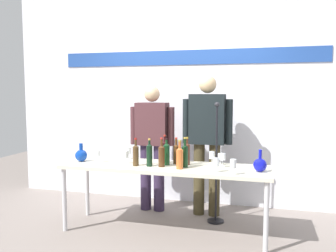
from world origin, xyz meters
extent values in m
plane|color=gray|center=(0.00, 0.00, 0.00)|extent=(10.00, 10.00, 0.00)
cube|color=white|center=(0.00, 1.22, 1.50)|extent=(5.28, 0.10, 3.00)
cube|color=#244A9A|center=(0.00, 1.16, 2.04)|extent=(3.69, 0.01, 0.20)
cube|color=beige|center=(0.00, 0.00, 0.74)|extent=(2.30, 0.63, 0.04)
cylinder|color=silver|center=(-1.09, -0.26, 0.36)|extent=(0.05, 0.05, 0.72)
cylinder|color=silver|center=(1.09, -0.26, 0.36)|extent=(0.05, 0.05, 0.72)
cylinder|color=silver|center=(-1.09, 0.26, 0.36)|extent=(0.05, 0.05, 0.72)
cylinder|color=silver|center=(1.09, 0.26, 0.36)|extent=(0.05, 0.05, 0.72)
sphere|color=#0F39A0|center=(-0.99, -0.04, 0.83)|extent=(0.14, 0.14, 0.14)
cylinder|color=#0F39A0|center=(-0.99, -0.04, 0.93)|extent=(0.04, 0.04, 0.08)
sphere|color=#1015C0|center=(1.02, -0.04, 0.83)|extent=(0.14, 0.14, 0.14)
cylinder|color=#1015C0|center=(1.02, -0.04, 0.93)|extent=(0.03, 0.03, 0.10)
cylinder|color=#30233E|center=(-0.45, 0.69, 0.44)|extent=(0.14, 0.14, 0.87)
cylinder|color=#30233E|center=(-0.27, 0.69, 0.44)|extent=(0.14, 0.14, 0.87)
cube|color=#4A292D|center=(-0.36, 0.69, 1.15)|extent=(0.41, 0.22, 0.55)
cylinder|color=#4A292D|center=(-0.62, 0.69, 1.12)|extent=(0.09, 0.09, 0.50)
cylinder|color=#4A292D|center=(-0.11, 0.69, 1.12)|extent=(0.09, 0.09, 0.50)
sphere|color=#D1AC83|center=(-0.36, 0.69, 1.54)|extent=(0.20, 0.20, 0.20)
cylinder|color=#3F3720|center=(0.26, 0.69, 0.46)|extent=(0.14, 0.14, 0.92)
cylinder|color=#3F3720|center=(0.46, 0.69, 0.46)|extent=(0.14, 0.14, 0.92)
cube|color=black|center=(0.36, 0.69, 1.23)|extent=(0.44, 0.22, 0.62)
cylinder|color=black|center=(0.09, 0.69, 1.20)|extent=(0.09, 0.09, 0.56)
cylinder|color=black|center=(0.63, 0.69, 1.20)|extent=(0.09, 0.09, 0.56)
sphere|color=#D6B283|center=(0.36, 0.69, 1.66)|extent=(0.22, 0.22, 0.22)
cylinder|color=#4A2518|center=(0.23, 0.10, 0.87)|extent=(0.07, 0.07, 0.22)
cone|color=#4A2518|center=(0.23, 0.10, 0.99)|extent=(0.07, 0.07, 0.03)
cylinder|color=#4A2518|center=(0.23, 0.10, 1.02)|extent=(0.03, 0.03, 0.07)
cylinder|color=gold|center=(0.23, 0.10, 1.06)|extent=(0.03, 0.03, 0.02)
cylinder|color=black|center=(-0.03, 0.13, 0.87)|extent=(0.07, 0.07, 0.23)
cone|color=black|center=(-0.03, 0.13, 1.00)|extent=(0.07, 0.07, 0.03)
cylinder|color=black|center=(-0.03, 0.13, 1.03)|extent=(0.02, 0.02, 0.08)
cylinder|color=red|center=(-0.03, 0.13, 1.07)|extent=(0.03, 0.03, 0.02)
cylinder|color=#C9622B|center=(0.20, -0.13, 0.86)|extent=(0.07, 0.07, 0.20)
cone|color=#C9622B|center=(0.20, -0.13, 0.97)|extent=(0.07, 0.07, 0.03)
cylinder|color=#C9622B|center=(0.20, -0.13, 1.00)|extent=(0.03, 0.03, 0.09)
cylinder|color=gold|center=(0.20, -0.13, 1.05)|extent=(0.03, 0.03, 0.02)
cylinder|color=#4F2F14|center=(0.10, 0.13, 0.86)|extent=(0.07, 0.07, 0.20)
cone|color=#4F2F14|center=(0.10, 0.13, 0.97)|extent=(0.07, 0.07, 0.03)
cylinder|color=#4F2F14|center=(0.10, 0.13, 1.00)|extent=(0.02, 0.02, 0.08)
cylinder|color=red|center=(0.10, 0.13, 1.05)|extent=(0.03, 0.03, 0.02)
cylinder|color=#4B2D16|center=(-0.01, -0.08, 0.86)|extent=(0.07, 0.07, 0.21)
cone|color=#4B2D16|center=(-0.01, -0.08, 0.98)|extent=(0.07, 0.07, 0.03)
cylinder|color=#4B2D16|center=(-0.01, -0.08, 1.01)|extent=(0.03, 0.03, 0.09)
cylinder|color=red|center=(-0.01, -0.08, 1.07)|extent=(0.03, 0.03, 0.02)
cylinder|color=#49331B|center=(-0.30, -0.10, 0.86)|extent=(0.06, 0.06, 0.21)
cone|color=#49331B|center=(-0.30, -0.10, 0.98)|extent=(0.06, 0.06, 0.03)
cylinder|color=#49331B|center=(-0.30, -0.10, 1.01)|extent=(0.02, 0.02, 0.08)
cylinder|color=#AB1B16|center=(-0.30, -0.10, 1.06)|extent=(0.03, 0.03, 0.02)
cylinder|color=black|center=(-0.14, -0.09, 0.87)|extent=(0.06, 0.06, 0.23)
cone|color=black|center=(-0.14, -0.09, 0.99)|extent=(0.06, 0.06, 0.03)
cylinder|color=black|center=(-0.14, -0.09, 1.01)|extent=(0.02, 0.02, 0.06)
cylinder|color=gold|center=(-0.14, -0.09, 1.05)|extent=(0.03, 0.03, 0.02)
cylinder|color=black|center=(0.24, -0.03, 0.87)|extent=(0.07, 0.07, 0.22)
cone|color=black|center=(0.24, -0.03, 0.99)|extent=(0.07, 0.07, 0.03)
cylinder|color=black|center=(0.24, -0.03, 1.02)|extent=(0.03, 0.03, 0.09)
cylinder|color=#B6963A|center=(0.24, -0.03, 1.07)|extent=(0.03, 0.03, 0.02)
cylinder|color=#123B1C|center=(0.01, 0.04, 0.87)|extent=(0.07, 0.07, 0.22)
cone|color=#123B1C|center=(0.01, 0.04, 0.99)|extent=(0.07, 0.07, 0.03)
cylinder|color=#123B1C|center=(0.01, 0.04, 1.01)|extent=(0.03, 0.03, 0.06)
cylinder|color=black|center=(0.01, 0.04, 1.04)|extent=(0.03, 0.03, 0.02)
cylinder|color=white|center=(-0.45, -0.02, 0.76)|extent=(0.05, 0.05, 0.00)
cylinder|color=white|center=(-0.45, -0.02, 0.79)|extent=(0.01, 0.01, 0.06)
cylinder|color=white|center=(-0.45, -0.02, 0.86)|extent=(0.06, 0.06, 0.08)
cylinder|color=white|center=(-0.78, -0.05, 0.76)|extent=(0.05, 0.05, 0.00)
cylinder|color=white|center=(-0.78, -0.05, 0.80)|extent=(0.01, 0.01, 0.07)
cylinder|color=white|center=(-0.78, -0.05, 0.87)|extent=(0.06, 0.06, 0.07)
cylinder|color=white|center=(-0.53, 0.24, 0.76)|extent=(0.06, 0.06, 0.00)
cylinder|color=white|center=(-0.53, 0.24, 0.79)|extent=(0.01, 0.01, 0.07)
cylinder|color=white|center=(-0.53, 0.24, 0.86)|extent=(0.07, 0.07, 0.07)
cylinder|color=white|center=(0.59, -0.18, 0.76)|extent=(0.05, 0.05, 0.00)
cylinder|color=white|center=(0.59, -0.18, 0.79)|extent=(0.01, 0.01, 0.06)
cylinder|color=white|center=(0.59, -0.18, 0.86)|extent=(0.07, 0.07, 0.08)
cylinder|color=white|center=(0.63, 0.08, 0.76)|extent=(0.06, 0.06, 0.00)
cylinder|color=white|center=(0.63, 0.08, 0.80)|extent=(0.01, 0.01, 0.07)
cylinder|color=white|center=(0.63, 0.08, 0.87)|extent=(0.06, 0.06, 0.07)
cylinder|color=white|center=(0.50, 0.18, 0.76)|extent=(0.05, 0.05, 0.00)
cylinder|color=white|center=(0.50, 0.18, 0.79)|extent=(0.01, 0.01, 0.06)
cylinder|color=white|center=(0.50, 0.18, 0.86)|extent=(0.06, 0.06, 0.08)
cylinder|color=white|center=(0.77, -0.25, 0.76)|extent=(0.06, 0.06, 0.00)
cylinder|color=white|center=(0.77, -0.25, 0.79)|extent=(0.01, 0.01, 0.06)
cylinder|color=white|center=(0.77, -0.25, 0.87)|extent=(0.06, 0.06, 0.09)
cylinder|color=white|center=(0.59, 0.19, 0.76)|extent=(0.05, 0.05, 0.00)
cylinder|color=white|center=(0.59, 0.19, 0.79)|extent=(0.01, 0.01, 0.06)
cylinder|color=white|center=(0.59, 0.19, 0.86)|extent=(0.06, 0.06, 0.07)
cylinder|color=black|center=(0.51, 0.46, 0.01)|extent=(0.20, 0.20, 0.02)
cylinder|color=black|center=(0.51, 0.46, 0.69)|extent=(0.02, 0.02, 1.39)
sphere|color=#232328|center=(0.51, 0.46, 1.42)|extent=(0.06, 0.06, 0.06)
camera|label=1|loc=(1.06, -3.70, 1.56)|focal=38.00mm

